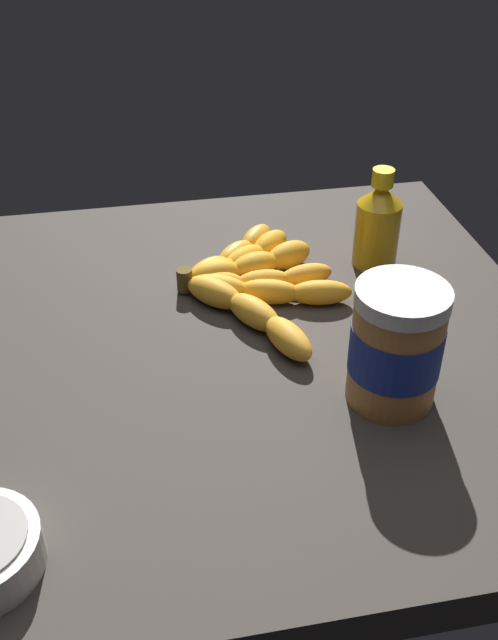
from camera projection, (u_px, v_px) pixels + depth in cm
name	position (u px, v px, depth cm)	size (l,w,h in cm)	color
ground_plane	(231.00, 354.00, 85.64)	(76.14, 73.41, 4.52)	#38332D
banana_bunch	(252.00, 278.00, 92.04)	(21.24, 31.65, 3.59)	gold
peanut_butter_jar	(396.00, 346.00, 72.39)	(9.32, 9.32, 13.28)	#B27238
honey_bottle	(378.00, 224.00, 94.92)	(5.90, 5.90, 13.48)	gold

